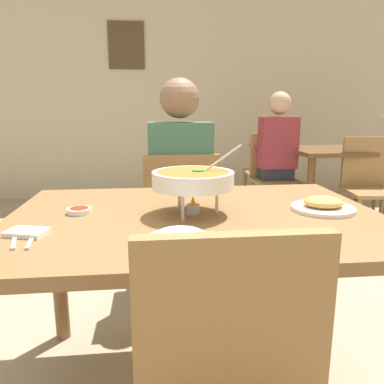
{
  "coord_description": "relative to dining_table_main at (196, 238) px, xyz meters",
  "views": [
    {
      "loc": [
        -0.16,
        -1.32,
        1.14
      ],
      "look_at": [
        0.0,
        0.15,
        0.81
      ],
      "focal_mm": 34.61,
      "sensor_mm": 36.0,
      "label": 1
    }
  ],
  "objects": [
    {
      "name": "chair_bg_left",
      "position": [
        1.07,
        2.29,
        -0.15
      ],
      "size": [
        0.47,
        0.47,
        0.9
      ],
      "color": "olive",
      "rests_on": "ground_plane"
    },
    {
      "name": "patron_bg_left",
      "position": [
        1.08,
        2.27,
        0.09
      ],
      "size": [
        0.4,
        0.45,
        1.31
      ],
      "color": "#2D2D38",
      "rests_on": "ground_plane"
    },
    {
      "name": "diner_main",
      "position": [
        0.0,
        0.81,
        0.09
      ],
      "size": [
        0.4,
        0.45,
        1.31
      ],
      "color": "#2D2D38",
      "rests_on": "ground_plane"
    },
    {
      "name": "fork_utensil",
      "position": [
        -0.57,
        -0.23,
        0.1
      ],
      "size": [
        0.06,
        0.17,
        0.01
      ],
      "primitive_type": "cube",
      "rotation": [
        0.0,
        0.0,
        0.28
      ],
      "color": "silver",
      "rests_on": "dining_table_main"
    },
    {
      "name": "rice_plate",
      "position": [
        -0.09,
        -0.33,
        0.12
      ],
      "size": [
        0.24,
        0.24,
        0.06
      ],
      "color": "white",
      "rests_on": "dining_table_main"
    },
    {
      "name": "chair_bg_right",
      "position": [
        1.76,
        1.73,
        -0.15
      ],
      "size": [
        0.49,
        0.49,
        0.9
      ],
      "color": "olive",
      "rests_on": "ground_plane"
    },
    {
      "name": "curry_bowl",
      "position": [
        -0.01,
        -0.0,
        0.23
      ],
      "size": [
        0.33,
        0.3,
        0.26
      ],
      "color": "silver",
      "rests_on": "dining_table_main"
    },
    {
      "name": "chair_bg_corner",
      "position": [
        1.21,
        2.74,
        -0.15
      ],
      "size": [
        0.47,
        0.47,
        0.9
      ],
      "color": "olive",
      "rests_on": "ground_plane"
    },
    {
      "name": "chair_diner_main",
      "position": [
        -0.0,
        0.78,
        -0.15
      ],
      "size": [
        0.44,
        0.44,
        0.9
      ],
      "color": "olive",
      "rests_on": "ground_plane"
    },
    {
      "name": "sauce_dish",
      "position": [
        -0.44,
        0.05,
        0.11
      ],
      "size": [
        0.09,
        0.09,
        0.02
      ],
      "color": "white",
      "rests_on": "dining_table_main"
    },
    {
      "name": "spoon_utensil",
      "position": [
        -0.52,
        -0.23,
        0.1
      ],
      "size": [
        0.03,
        0.17,
        0.01
      ],
      "primitive_type": "cube",
      "rotation": [
        0.0,
        0.0,
        0.12
      ],
      "color": "silver",
      "rests_on": "dining_table_main"
    },
    {
      "name": "napkin_folded",
      "position": [
        -0.55,
        -0.18,
        0.11
      ],
      "size": [
        0.14,
        0.11,
        0.02
      ],
      "primitive_type": "cube",
      "rotation": [
        0.0,
        0.0,
        -0.27
      ],
      "color": "white",
      "rests_on": "dining_table_main"
    },
    {
      "name": "appetizer_plate",
      "position": [
        0.49,
        -0.01,
        0.12
      ],
      "size": [
        0.24,
        0.24,
        0.06
      ],
      "color": "white",
      "rests_on": "dining_table_main"
    },
    {
      "name": "dining_table_far",
      "position": [
        1.72,
        2.2,
        -0.04
      ],
      "size": [
        1.0,
        0.8,
        0.76
      ],
      "color": "brown",
      "rests_on": "ground_plane"
    },
    {
      "name": "dining_table_main",
      "position": [
        0.0,
        0.0,
        0.0
      ],
      "size": [
        1.38,
        0.99,
        0.76
      ],
      "color": "brown",
      "rests_on": "ground_plane"
    },
    {
      "name": "picture_frame_hung",
      "position": [
        -0.44,
        3.58,
        1.25
      ],
      "size": [
        0.44,
        0.03,
        0.56
      ],
      "primitive_type": "cube",
      "color": "#4C3823"
    },
    {
      "name": "cafe_rear_partition",
      "position": [
        0.0,
        3.64,
        0.84
      ],
      "size": [
        10.0,
        0.1,
        3.0
      ],
      "primitive_type": "cube",
      "color": "beige",
      "rests_on": "ground_plane"
    }
  ]
}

